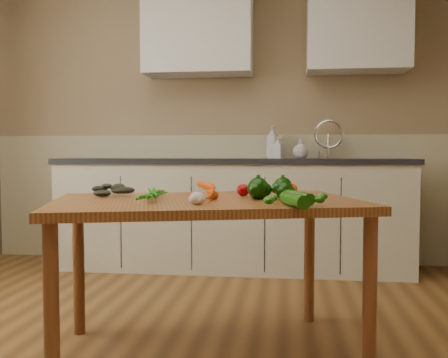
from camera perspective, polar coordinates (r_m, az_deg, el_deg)
room at (r=2.14m, az=-10.55°, el=11.07°), size 4.04×5.04×2.64m
counter_run at (r=4.08m, az=1.09°, el=-3.86°), size 2.84×0.64×1.14m
upper_cabinets at (r=4.28m, az=5.47°, el=16.55°), size 2.15×0.35×0.70m
table at (r=2.31m, az=-2.01°, el=-4.32°), size 1.56×1.22×0.73m
soap_bottle_a at (r=4.21m, az=5.55°, el=4.24°), size 0.14×0.14×0.27m
soap_bottle_b at (r=4.15m, az=6.20°, el=3.60°), size 0.11×0.11×0.18m
soap_bottle_c at (r=4.09m, az=8.78°, el=3.47°), size 0.18×0.18×0.16m
carrot_bunch at (r=2.30m, az=-3.78°, el=-1.45°), size 0.30×0.26×0.07m
leafy_greens at (r=2.52m, az=-12.58°, el=-0.80°), size 0.20×0.18×0.10m
garlic_bulb at (r=2.04m, az=-3.10°, el=-2.22°), size 0.06×0.06×0.05m
pepper_a at (r=2.29m, az=3.95°, el=-1.09°), size 0.10×0.10×0.10m
pepper_b at (r=2.43m, az=6.73°, el=-0.93°), size 0.09×0.09×0.09m
pepper_c at (r=2.28m, az=6.90°, el=-1.34°), size 0.08×0.08×0.08m
tomato_a at (r=2.46m, az=2.21°, el=-1.27°), size 0.06×0.06×0.06m
tomato_b at (r=2.54m, az=4.33°, el=-1.16°), size 0.06×0.06×0.06m
tomato_c at (r=2.50m, az=7.66°, el=-1.19°), size 0.07×0.07×0.06m
zucchini_a at (r=2.13m, az=8.47°, el=-2.07°), size 0.14×0.23×0.05m
zucchini_b at (r=1.98m, az=8.05°, el=-2.39°), size 0.12×0.22×0.06m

